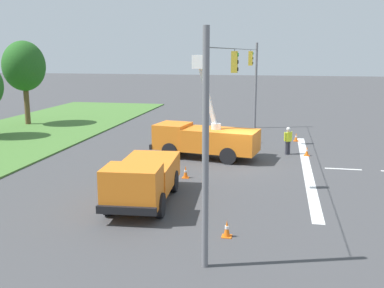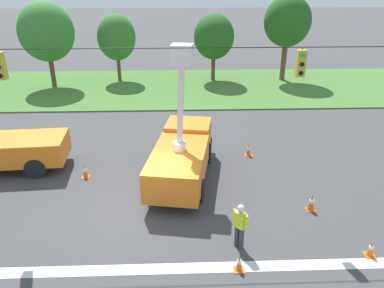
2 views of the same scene
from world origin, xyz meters
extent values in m
plane|color=#424244|center=(0.00, 0.00, 0.00)|extent=(200.00, 200.00, 0.00)
cube|color=silver|center=(0.00, -3.72, 0.00)|extent=(17.60, 0.50, 0.01)
cube|color=silver|center=(0.00, -5.72, 0.00)|extent=(0.20, 2.00, 0.01)
cylinder|color=slate|center=(-13.00, 0.00, 3.60)|extent=(0.20, 0.20, 7.20)
cylinder|color=slate|center=(13.00, 0.00, 3.60)|extent=(0.20, 0.20, 7.20)
cylinder|color=black|center=(0.00, 0.00, 6.60)|extent=(26.00, 0.03, 0.03)
cylinder|color=black|center=(-5.19, 0.00, 6.55)|extent=(0.02, 0.02, 0.10)
cube|color=gold|center=(-5.19, 0.00, 6.02)|extent=(0.32, 0.28, 0.96)
cylinder|color=green|center=(-5.19, -0.16, 6.34)|extent=(0.16, 0.05, 0.16)
cylinder|color=black|center=(-5.19, -0.16, 6.02)|extent=(0.16, 0.05, 0.16)
cylinder|color=black|center=(-5.19, -0.16, 5.70)|extent=(0.16, 0.05, 0.16)
cylinder|color=black|center=(5.52, 0.00, 6.55)|extent=(0.02, 0.02, 0.10)
cube|color=gold|center=(5.52, 0.00, 6.02)|extent=(0.32, 0.28, 0.96)
cylinder|color=green|center=(5.52, -0.16, 6.34)|extent=(0.16, 0.05, 0.16)
cylinder|color=black|center=(5.52, -0.16, 6.02)|extent=(0.16, 0.05, 0.16)
cylinder|color=black|center=(5.52, -0.16, 5.70)|extent=(0.16, 0.05, 0.16)
cylinder|color=brown|center=(10.59, 20.03, 1.75)|extent=(0.46, 0.46, 3.50)
ellipsoid|color=#235B1E|center=(10.59, 20.03, 5.23)|extent=(4.08, 3.53, 4.35)
cube|color=orange|center=(1.02, 1.37, 1.17)|extent=(3.04, 4.78, 1.34)
cube|color=orange|center=(1.56, 4.50, 1.27)|extent=(2.51, 2.25, 1.53)
cube|color=#1E2838|center=(1.67, 5.16, 1.53)|extent=(1.96, 0.43, 0.69)
cube|color=black|center=(1.73, 5.52, 0.65)|extent=(2.31, 0.55, 0.30)
cylinder|color=black|center=(0.47, 4.43, 0.50)|extent=(0.45, 1.03, 1.00)
cylinder|color=black|center=(2.57, 4.07, 0.50)|extent=(0.45, 1.03, 1.00)
cylinder|color=black|center=(-0.16, 0.77, 0.50)|extent=(0.45, 1.03, 1.00)
cylinder|color=black|center=(1.94, 0.41, 0.50)|extent=(0.45, 1.03, 1.00)
cylinder|color=silver|center=(1.08, 1.69, 2.02)|extent=(0.60, 0.60, 0.36)
cube|color=white|center=(1.16, 2.18, 3.73)|extent=(0.45, 1.27, 3.84)
cube|color=white|center=(1.25, 2.68, 5.87)|extent=(1.02, 0.94, 0.80)
cube|color=orange|center=(-6.62, 3.68, 1.08)|extent=(4.21, 2.59, 1.16)
cube|color=orange|center=(-9.51, 3.48, 1.29)|extent=(1.89, 2.34, 1.59)
cube|color=#1E2838|center=(-10.12, 3.43, 1.57)|extent=(0.24, 1.97, 0.72)
cube|color=black|center=(-10.46, 3.41, 0.65)|extent=(0.32, 2.32, 0.30)
cylinder|color=black|center=(-9.21, 2.43, 0.50)|extent=(1.02, 0.35, 1.00)
cylinder|color=black|center=(-9.36, 4.55, 0.50)|extent=(1.02, 0.35, 1.00)
cylinder|color=black|center=(-5.83, 2.67, 0.50)|extent=(1.02, 0.35, 1.00)
cylinder|color=black|center=(-5.98, 4.79, 0.50)|extent=(1.02, 0.35, 1.00)
cylinder|color=#383842|center=(3.23, -2.75, 0.42)|extent=(0.18, 0.18, 0.85)
cylinder|color=#383842|center=(3.10, -2.60, 0.42)|extent=(0.18, 0.18, 0.85)
cube|color=#D8EA26|center=(3.17, -2.67, 1.15)|extent=(0.45, 0.46, 0.60)
cube|color=silver|center=(3.17, -2.67, 1.15)|extent=(0.34, 0.37, 0.62)
cylinder|color=#D8EA26|center=(3.35, -2.87, 1.18)|extent=(0.11, 0.11, 0.55)
cylinder|color=#D8EA26|center=(2.98, -2.47, 1.18)|extent=(0.11, 0.11, 0.55)
sphere|color=tan|center=(3.17, -2.67, 1.58)|extent=(0.22, 0.22, 0.22)
sphere|color=white|center=(3.17, -2.67, 1.64)|extent=(0.26, 0.26, 0.26)
cube|color=orange|center=(4.81, 4.68, 0.01)|extent=(0.36, 0.36, 0.03)
cone|color=orange|center=(4.81, 4.68, 0.35)|extent=(0.26, 0.26, 0.64)
cylinder|color=white|center=(4.81, 4.68, 0.38)|extent=(0.16, 0.16, 0.12)
cube|color=orange|center=(6.49, -0.54, 0.01)|extent=(0.36, 0.36, 0.03)
cone|color=orange|center=(6.49, -0.54, 0.40)|extent=(0.30, 0.30, 0.74)
cylinder|color=white|center=(6.49, -0.54, 0.44)|extent=(0.18, 0.18, 0.13)
cube|color=orange|center=(-10.63, -0.40, 0.01)|extent=(0.36, 0.36, 0.03)
cone|color=orange|center=(-10.63, -0.40, 0.33)|extent=(0.24, 0.24, 0.60)
cylinder|color=white|center=(-10.63, -0.40, 0.36)|extent=(0.15, 0.15, 0.11)
cube|color=orange|center=(-3.48, 2.62, 0.01)|extent=(0.36, 0.36, 0.03)
cone|color=orange|center=(-3.48, 2.62, 0.34)|extent=(0.25, 0.25, 0.62)
cylinder|color=white|center=(-3.48, 2.62, 0.37)|extent=(0.15, 0.15, 0.11)
cube|color=orange|center=(2.99, -3.87, 0.01)|extent=(0.36, 0.36, 0.03)
cone|color=orange|center=(2.99, -3.87, 0.32)|extent=(0.23, 0.23, 0.58)
cylinder|color=white|center=(2.99, -3.87, 0.35)|extent=(0.14, 0.14, 0.10)
cube|color=orange|center=(7.66, -3.33, 0.01)|extent=(0.36, 0.36, 0.03)
cone|color=orange|center=(7.66, -3.33, 0.33)|extent=(0.24, 0.24, 0.59)
cylinder|color=white|center=(7.66, -3.33, 0.36)|extent=(0.15, 0.15, 0.11)
camera|label=1|loc=(-25.60, -2.08, 6.49)|focal=42.00mm
camera|label=2|loc=(1.08, -13.37, 8.99)|focal=35.00mm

